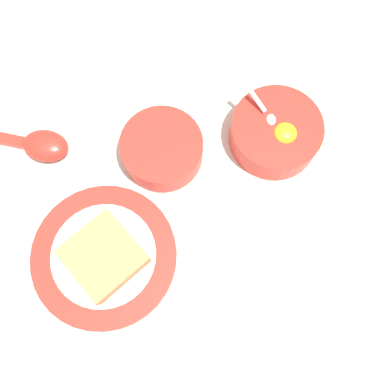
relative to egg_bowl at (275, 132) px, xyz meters
The scene contains 6 objects.
ground_plane 0.26m from the egg_bowl, 51.08° to the right, with size 3.00×3.00×0.00m, color beige.
egg_bowl is the anchor object (origin of this frame).
toast_plate 0.34m from the egg_bowl, 57.22° to the right, with size 0.23×0.23×0.02m.
toast_sandwich 0.34m from the egg_bowl, 56.22° to the right, with size 0.14×0.14×0.04m.
soup_spoon 0.39m from the egg_bowl, 90.86° to the right, with size 0.08×0.16×0.03m.
congee_bowl 0.19m from the egg_bowl, 84.73° to the right, with size 0.14×0.14×0.05m.
Camera 1 is at (0.14, 0.04, 0.71)m, focal length 42.00 mm.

